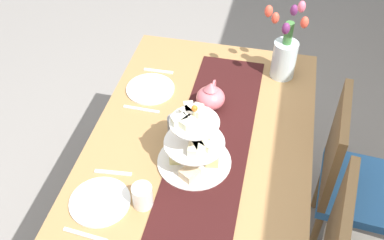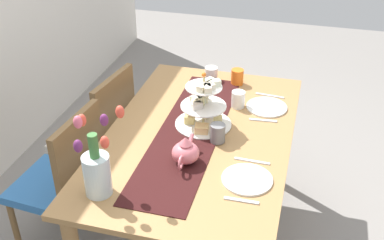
% 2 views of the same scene
% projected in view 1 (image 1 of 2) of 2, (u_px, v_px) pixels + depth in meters
% --- Properties ---
extents(dining_table, '(1.52, 0.94, 0.78)m').
position_uv_depth(dining_table, '(198.00, 164.00, 2.00)').
color(dining_table, '#A37747').
rests_on(dining_table, ground_plane).
extents(chair_left, '(0.45, 0.45, 0.91)m').
position_uv_depth(chair_left, '(352.00, 178.00, 2.15)').
color(chair_left, brown).
rests_on(chair_left, ground_plane).
extents(table_runner, '(1.26, 0.31, 0.00)m').
position_uv_depth(table_runner, '(211.00, 148.00, 1.91)').
color(table_runner, black).
rests_on(table_runner, dining_table).
extents(tiered_cake_stand, '(0.30, 0.30, 0.30)m').
position_uv_depth(tiered_cake_stand, '(194.00, 145.00, 1.79)').
color(tiered_cake_stand, beige).
rests_on(tiered_cake_stand, table_runner).
extents(teapot, '(0.24, 0.13, 0.14)m').
position_uv_depth(teapot, '(211.00, 97.00, 2.06)').
color(teapot, '#D66B75').
rests_on(teapot, table_runner).
extents(tulip_vase, '(0.22, 0.20, 0.41)m').
position_uv_depth(tulip_vase, '(285.00, 53.00, 2.18)').
color(tulip_vase, silver).
rests_on(tulip_vase, dining_table).
extents(dinner_plate_left, '(0.23, 0.23, 0.01)m').
position_uv_depth(dinner_plate_left, '(150.00, 89.00, 2.19)').
color(dinner_plate_left, white).
rests_on(dinner_plate_left, dining_table).
extents(fork_left, '(0.02, 0.15, 0.01)m').
position_uv_depth(fork_left, '(159.00, 71.00, 2.29)').
color(fork_left, silver).
rests_on(fork_left, dining_table).
extents(knife_left, '(0.02, 0.17, 0.01)m').
position_uv_depth(knife_left, '(141.00, 109.00, 2.09)').
color(knife_left, silver).
rests_on(knife_left, dining_table).
extents(dinner_plate_right, '(0.23, 0.23, 0.01)m').
position_uv_depth(dinner_plate_right, '(100.00, 202.00, 1.71)').
color(dinner_plate_right, white).
rests_on(dinner_plate_right, dining_table).
extents(fork_right, '(0.03, 0.15, 0.01)m').
position_uv_depth(fork_right, '(113.00, 173.00, 1.82)').
color(fork_right, silver).
rests_on(fork_right, dining_table).
extents(knife_right, '(0.03, 0.17, 0.01)m').
position_uv_depth(knife_right, '(85.00, 235.00, 1.61)').
color(knife_right, silver).
rests_on(knife_right, dining_table).
extents(mug_grey, '(0.08, 0.08, 0.09)m').
position_uv_depth(mug_grey, '(176.00, 127.00, 1.94)').
color(mug_grey, slate).
rests_on(mug_grey, table_runner).
extents(mug_white_text, '(0.08, 0.08, 0.09)m').
position_uv_depth(mug_white_text, '(142.00, 196.00, 1.68)').
color(mug_white_text, white).
rests_on(mug_white_text, dining_table).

